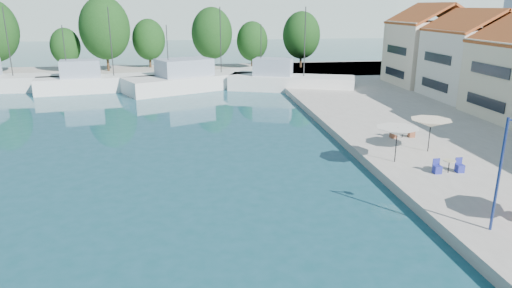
{
  "coord_description": "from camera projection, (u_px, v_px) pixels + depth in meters",
  "views": [
    {
      "loc": [
        -4.68,
        -1.83,
        9.9
      ],
      "look_at": [
        -0.84,
        26.0,
        1.36
      ],
      "focal_mm": 32.0,
      "sensor_mm": 36.0,
      "label": 1
    }
  ],
  "objects": [
    {
      "name": "trawler_04",
      "position": [
        288.0,
        82.0,
        55.37
      ],
      "size": [
        15.46,
        8.63,
        10.2
      ],
      "rotation": [
        0.0,
        0.0,
        -0.34
      ],
      "color": "white",
      "rests_on": "ground"
    },
    {
      "name": "hill_west",
      "position": [
        113.0,
        12.0,
        150.63
      ],
      "size": [
        180.0,
        40.0,
        16.0
      ],
      "primitive_type": "cube",
      "color": "#9CAAA1",
      "rests_on": "ground"
    },
    {
      "name": "cafe_table_02",
      "position": [
        449.0,
        168.0,
        26.41
      ],
      "size": [
        1.82,
        0.7,
        0.76
      ],
      "color": "black",
      "rests_on": "quay_right"
    },
    {
      "name": "tree_05",
      "position": [
        149.0,
        40.0,
        70.41
      ],
      "size": [
        5.02,
        5.02,
        7.43
      ],
      "color": "#3F2B19",
      "rests_on": "quay_far"
    },
    {
      "name": "trawler_02",
      "position": [
        98.0,
        82.0,
        54.8
      ],
      "size": [
        15.26,
        6.38,
        10.2
      ],
      "rotation": [
        0.0,
        0.0,
        0.18
      ],
      "color": "white",
      "rests_on": "ground"
    },
    {
      "name": "building_06",
      "position": [
        431.0,
        44.0,
        55.1
      ],
      "size": [
        9.0,
        8.8,
        10.2
      ],
      "color": "#F7E2C6",
      "rests_on": "quay_right"
    },
    {
      "name": "quay_far",
      "position": [
        171.0,
        73.0,
        67.6
      ],
      "size": [
        90.0,
        16.0,
        0.6
      ],
      "primitive_type": "cube",
      "color": "#A7A197",
      "rests_on": "ground"
    },
    {
      "name": "tree_04",
      "position": [
        105.0,
        28.0,
        66.08
      ],
      "size": [
        7.21,
        7.21,
        10.67
      ],
      "color": "#3F2B19",
      "rests_on": "quay_far"
    },
    {
      "name": "street_lamp",
      "position": [
        511.0,
        154.0,
        18.68
      ],
      "size": [
        0.99,
        0.51,
        5.03
      ],
      "rotation": [
        0.0,
        0.0,
        -0.35
      ],
      "color": "navy",
      "rests_on": "quay_right"
    },
    {
      "name": "trawler_03",
      "position": [
        203.0,
        80.0,
        56.77
      ],
      "size": [
        20.63,
        13.59,
        10.2
      ],
      "rotation": [
        0.0,
        0.0,
        0.45
      ],
      "color": "silver",
      "rests_on": "ground"
    },
    {
      "name": "tree_06",
      "position": [
        212.0,
        33.0,
        69.15
      ],
      "size": [
        6.18,
        6.18,
        9.15
      ],
      "color": "#3F2B19",
      "rests_on": "quay_far"
    },
    {
      "name": "tree_08",
      "position": [
        301.0,
        35.0,
        70.5
      ],
      "size": [
        5.77,
        5.77,
        8.55
      ],
      "color": "#3F2B19",
      "rests_on": "quay_far"
    },
    {
      "name": "tree_07",
      "position": [
        252.0,
        41.0,
        69.9
      ],
      "size": [
        4.78,
        4.78,
        7.07
      ],
      "color": "#3F2B19",
      "rests_on": "quay_far"
    },
    {
      "name": "umbrella_white",
      "position": [
        397.0,
        131.0,
        27.8
      ],
      "size": [
        2.64,
        2.64,
        2.2
      ],
      "color": "black",
      "rests_on": "quay_right"
    },
    {
      "name": "hill_east",
      "position": [
        305.0,
        16.0,
        179.31
      ],
      "size": [
        140.0,
        40.0,
        12.0
      ],
      "primitive_type": "cube",
      "color": "#9CAAA1",
      "rests_on": "ground"
    },
    {
      "name": "tree_03",
      "position": [
        65.0,
        46.0,
        66.45
      ],
      "size": [
        4.24,
        4.24,
        6.28
      ],
      "color": "#3F2B19",
      "rests_on": "quay_far"
    },
    {
      "name": "cafe_table_03",
      "position": [
        402.0,
        134.0,
        33.49
      ],
      "size": [
        1.82,
        0.7,
        0.76
      ],
      "color": "black",
      "rests_on": "quay_right"
    },
    {
      "name": "building_05",
      "position": [
        475.0,
        53.0,
        46.64
      ],
      "size": [
        8.4,
        8.8,
        9.7
      ],
      "color": "white",
      "rests_on": "quay_right"
    },
    {
      "name": "umbrella_cream",
      "position": [
        431.0,
        123.0,
        29.8
      ],
      "size": [
        2.68,
        2.68,
        2.19
      ],
      "color": "black",
      "rests_on": "quay_right"
    }
  ]
}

